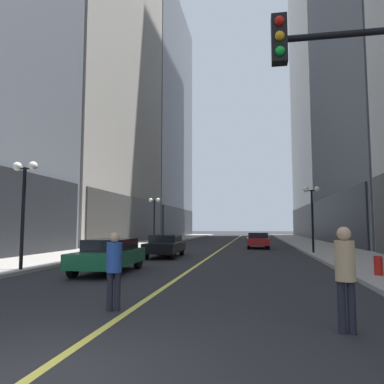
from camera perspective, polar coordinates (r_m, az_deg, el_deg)
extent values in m
plane|color=#262628|center=(39.00, 5.83, -8.05)|extent=(200.00, 200.00, 0.00)
cube|color=#9E9991|center=(40.41, -6.03, -7.85)|extent=(4.50, 78.00, 0.15)
cube|color=#9E9991|center=(39.29, 18.04, -7.68)|extent=(4.50, 78.00, 0.15)
cube|color=#E5D64C|center=(39.00, 5.83, -8.04)|extent=(0.16, 70.00, 0.01)
cube|color=#A8A399|center=(48.29, -15.19, 23.03)|extent=(10.42, 24.00, 49.34)
cube|color=#3A3935|center=(40.61, -9.39, -4.37)|extent=(0.50, 22.80, 5.00)
cube|color=slate|center=(70.05, -8.00, 11.26)|extent=(14.99, 26.00, 43.67)
cube|color=#212327|center=(65.23, -2.01, -4.79)|extent=(0.50, 24.70, 5.00)
cube|color=#212327|center=(39.17, 21.45, -4.07)|extent=(0.50, 22.80, 4.96)
cube|color=#403C35|center=(64.35, 16.87, -4.56)|extent=(0.50, 24.70, 5.00)
cube|color=#196038|center=(15.02, -12.89, -9.97)|extent=(1.80, 4.45, 0.55)
cube|color=black|center=(15.20, -12.55, -8.13)|extent=(1.56, 2.50, 0.50)
cylinder|color=black|center=(13.35, -12.40, -11.76)|extent=(0.23, 0.64, 0.64)
cylinder|color=black|center=(13.94, -18.17, -11.34)|extent=(0.23, 0.64, 0.64)
cylinder|color=black|center=(16.26, -8.43, -10.66)|extent=(0.23, 0.64, 0.64)
cylinder|color=black|center=(16.75, -13.33, -10.42)|extent=(0.23, 0.64, 0.64)
cube|color=black|center=(22.00, -4.22, -8.59)|extent=(1.90, 4.51, 0.55)
cube|color=black|center=(22.20, -4.10, -7.34)|extent=(1.62, 2.55, 0.50)
cylinder|color=black|center=(20.35, -3.04, -9.64)|extent=(0.24, 0.65, 0.64)
cylinder|color=black|center=(20.68, -7.21, -9.53)|extent=(0.24, 0.65, 0.64)
cylinder|color=black|center=(23.41, -1.60, -9.08)|extent=(0.24, 0.65, 0.64)
cylinder|color=black|center=(23.70, -5.24, -9.02)|extent=(0.24, 0.65, 0.64)
cube|color=#B21919|center=(31.21, 10.27, -7.57)|extent=(1.83, 4.34, 0.55)
cube|color=black|center=(30.98, 10.26, -6.71)|extent=(1.59, 2.44, 0.50)
cylinder|color=black|center=(32.72, 8.87, -7.97)|extent=(0.23, 0.64, 0.64)
cylinder|color=black|center=(32.76, 11.56, -7.92)|extent=(0.23, 0.64, 0.64)
cylinder|color=black|center=(29.71, 8.86, -8.24)|extent=(0.23, 0.64, 0.64)
cylinder|color=black|center=(29.74, 11.83, -8.18)|extent=(0.23, 0.64, 0.64)
cylinder|color=black|center=(7.10, 23.71, -16.23)|extent=(0.14, 0.14, 0.88)
cylinder|color=black|center=(7.07, 22.39, -16.32)|extent=(0.14, 0.14, 0.88)
cylinder|color=tan|center=(6.97, 22.81, -9.88)|extent=(0.35, 0.35, 0.70)
sphere|color=tan|center=(6.95, 22.67, -6.03)|extent=(0.24, 0.24, 0.24)
cylinder|color=black|center=(8.42, -11.62, -14.99)|extent=(0.14, 0.14, 0.82)
cylinder|color=black|center=(8.44, -12.73, -14.95)|extent=(0.14, 0.14, 0.82)
cylinder|color=#234799|center=(8.33, -12.07, -9.98)|extent=(0.41, 0.41, 0.65)
sphere|color=tan|center=(8.31, -12.01, -6.97)|extent=(0.22, 0.22, 0.22)
cylinder|color=black|center=(7.60, 26.55, 21.52)|extent=(3.20, 0.12, 0.12)
cube|color=black|center=(7.32, 13.50, 22.16)|extent=(0.28, 0.24, 0.90)
sphere|color=red|center=(7.33, 13.52, 24.61)|extent=(0.17, 0.17, 0.17)
sphere|color=orange|center=(7.20, 13.57, 22.68)|extent=(0.17, 0.17, 0.17)
sphere|color=green|center=(7.07, 13.63, 20.67)|extent=(0.17, 0.17, 0.17)
cylinder|color=black|center=(16.01, -24.98, -3.92)|extent=(0.14, 0.14, 4.20)
cylinder|color=black|center=(16.18, -24.69, 3.35)|extent=(0.80, 0.06, 0.06)
sphere|color=white|center=(16.39, -25.68, 3.64)|extent=(0.36, 0.36, 0.36)
sphere|color=white|center=(16.00, -23.64, 3.77)|extent=(0.36, 0.36, 0.36)
cylinder|color=black|center=(33.67, -5.95, -4.90)|extent=(0.14, 0.14, 4.20)
cylinder|color=black|center=(33.74, -5.92, -1.42)|extent=(0.80, 0.06, 0.06)
sphere|color=white|center=(33.85, -6.48, -1.25)|extent=(0.36, 0.36, 0.36)
sphere|color=white|center=(33.66, -5.34, -1.24)|extent=(0.36, 0.36, 0.36)
cylinder|color=black|center=(24.92, 18.35, -4.49)|extent=(0.14, 0.14, 4.20)
cylinder|color=black|center=(25.03, 18.21, 0.20)|extent=(0.80, 0.06, 0.06)
sphere|color=white|center=(24.99, 17.41, 0.42)|extent=(0.36, 0.36, 0.36)
sphere|color=white|center=(25.09, 18.99, 0.44)|extent=(0.36, 0.36, 0.36)
cylinder|color=red|center=(14.37, 27.16, -10.52)|extent=(0.28, 0.28, 0.80)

